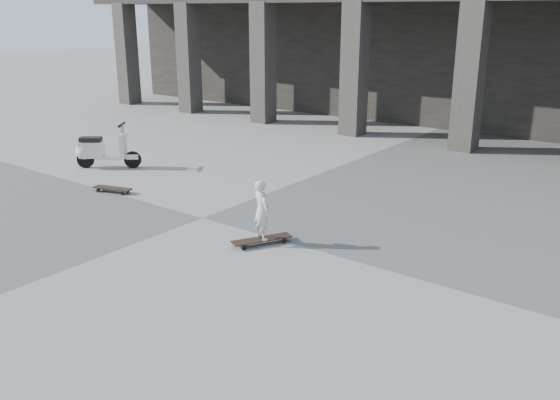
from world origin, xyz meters
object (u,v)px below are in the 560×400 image
Objects in this scene: skateboard_spare at (113,189)px; scooter at (97,150)px; longboard at (262,240)px; child at (262,210)px.

skateboard_spare is 2.30m from scooter.
scooter reaches higher than longboard.
skateboard_spare reaches higher than longboard.
scooter is (-1.99, 1.10, 0.36)m from skateboard_spare.
skateboard_spare is at bearing 15.06° from child.
skateboard_spare is at bearing 113.84° from longboard.
child is 0.75× the size of scooter.
longboard is at bearing -49.99° from scooter.
scooter is at bearing 6.85° from child.
scooter is at bearing 134.13° from skateboard_spare.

